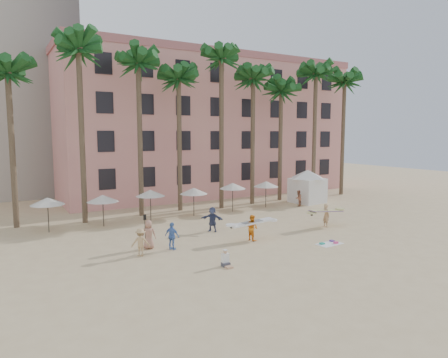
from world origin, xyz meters
name	(u,v)px	position (x,y,z in m)	size (l,w,h in m)	color
ground	(293,249)	(0.00, 0.00, 0.00)	(120.00, 120.00, 0.00)	#D1B789
pink_hotel	(204,128)	(7.00, 26.00, 8.00)	(35.00, 14.00, 16.00)	#E19388
palm_row	(196,73)	(0.51, 15.00, 12.97)	(44.40, 5.40, 16.30)	brown
umbrella_row	(173,192)	(-3.00, 12.50, 2.33)	(22.50, 2.70, 2.73)	#332B23
cabana	(307,183)	(12.50, 12.67, 2.07)	(5.01, 5.01, 3.50)	white
beach_towel	(330,243)	(2.87, -0.32, 0.03)	(1.87, 1.13, 0.14)	white
carrier_yellow	(326,214)	(6.17, 3.41, 1.03)	(3.14, 0.85, 1.84)	tan
carrier_white	(252,227)	(-1.12, 3.04, 0.96)	(3.32, 0.95, 1.78)	orange
beachgoers	(203,223)	(-3.48, 5.91, 0.89)	(20.25, 8.91, 1.86)	tan
paddle	(145,227)	(-8.17, 4.79, 1.41)	(0.18, 0.04, 2.23)	black
seated_man	(226,261)	(-5.46, -0.78, 0.32)	(0.41, 0.72, 0.94)	#3F3F4C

